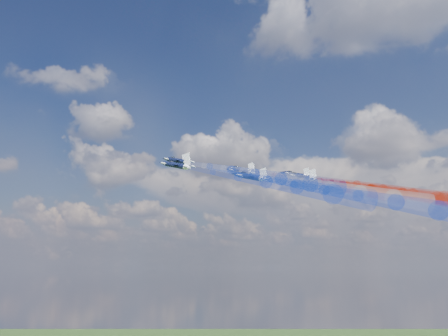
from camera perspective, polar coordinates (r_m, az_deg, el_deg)
The scene contains 16 objects.
jet_lead at distance 157.46m, azimuth -5.39°, elevation 0.81°, with size 9.58×11.98×3.19m, color black, non-canonical shape.
trail_lead at distance 136.24m, azimuth 2.20°, elevation -0.47°, with size 3.99×47.27×3.99m, color white, non-canonical shape.
jet_inner_left at distance 141.14m, azimuth -5.20°, elevation 0.81°, with size 9.58×11.98×3.19m, color black, non-canonical shape.
trail_inner_left at distance 120.15m, azimuth 3.45°, elevation -0.65°, with size 3.99×47.27×3.99m, color blue, non-canonical shape.
jet_inner_right at distance 155.88m, azimuth 1.84°, elevation -0.17°, with size 9.58×11.98×3.19m, color black, non-canonical shape.
trail_inner_right at distance 137.53m, azimuth 10.49°, elevation -1.60°, with size 3.99×47.27×3.99m, color red, non-canonical shape.
jet_outer_left at distance 123.93m, azimuth -5.36°, elevation 0.31°, with size 9.58×11.98×3.19m, color black, non-canonical shape.
trail_outer_left at distance 103.16m, azimuth 4.69°, elevation -1.50°, with size 3.99×47.27×3.99m, color blue, non-canonical shape.
jet_center_third at distance 138.73m, azimuth 1.82°, elevation -0.37°, with size 9.58×11.98×3.19m, color black, non-canonical shape.
trail_center_third at distance 120.62m, azimuth 11.69°, elevation -2.03°, with size 3.99×47.27×3.99m, color white, non-canonical shape.
jet_outer_right at distance 155.12m, azimuth 7.87°, elevation -0.73°, with size 9.58×11.98×3.19m, color black, non-canonical shape.
trail_outer_right at distance 139.38m, azimuth 17.23°, elevation -2.19°, with size 3.99×47.27×3.99m, color red, non-canonical shape.
jet_rear_left at distance 120.67m, azimuth 2.87°, elevation -0.97°, with size 9.58×11.98×3.19m, color black, non-canonical shape.
trail_rear_left at distance 103.37m, azimuth 14.62°, elevation -2.99°, with size 3.99×47.27×3.99m, color blue, non-canonical shape.
jet_rear_right at distance 137.92m, azimuth 8.40°, elevation -0.95°, with size 9.58×11.98×3.19m, color black, non-canonical shape.
trail_rear_right at distance 122.71m, azimuth 19.13°, elevation -2.64°, with size 3.99×47.27×3.99m, color red, non-canonical shape.
Camera 1 is at (89.37, -116.95, 116.01)m, focal length 41.30 mm.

